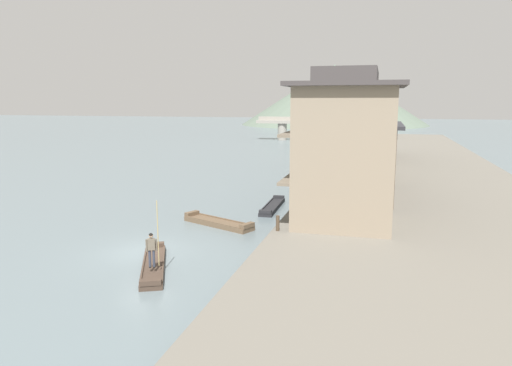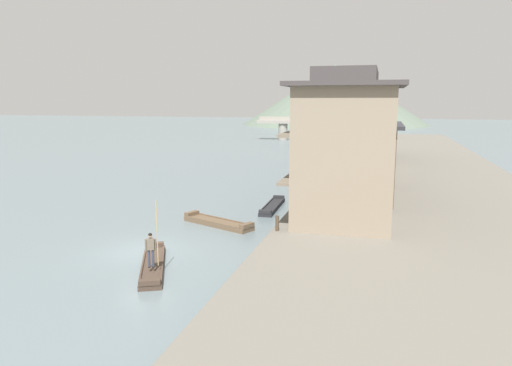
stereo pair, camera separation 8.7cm
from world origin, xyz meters
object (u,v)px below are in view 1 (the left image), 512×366
(boat_moored_far, at_px, (272,207))
(mooring_post_dock_mid, at_px, (300,198))
(boat_moored_second, at_px, (300,185))
(boatman_person, at_px, (152,246))
(house_waterfront_narrow, at_px, (363,127))
(house_waterfront_end, at_px, (365,131))
(house_waterfront_tall, at_px, (355,146))
(house_waterfront_second, at_px, (355,157))
(boat_foreground_poled, at_px, (154,265))
(boat_moored_third, at_px, (305,174))
(house_waterfront_far, at_px, (366,124))
(boat_moored_nearest, at_px, (218,223))
(stone_bridge, at_px, (321,125))
(house_waterfront_nearest, at_px, (345,149))
(mooring_post_dock_near, at_px, (278,223))

(boat_moored_far, height_order, mooring_post_dock_mid, mooring_post_dock_mid)
(boat_moored_second, relative_size, boat_moored_far, 0.93)
(boatman_person, height_order, boat_moored_far, boatman_person)
(boatman_person, bearing_deg, house_waterfront_narrow, 76.82)
(house_waterfront_end, bearing_deg, house_waterfront_tall, -89.96)
(house_waterfront_second, bearing_deg, boat_moored_second, 127.65)
(boat_foreground_poled, relative_size, house_waterfront_second, 0.66)
(boat_moored_third, height_order, house_waterfront_far, house_waterfront_far)
(boat_moored_nearest, relative_size, house_waterfront_narrow, 0.59)
(boat_moored_nearest, bearing_deg, house_waterfront_end, 78.70)
(boat_moored_third, height_order, stone_bridge, stone_bridge)
(boat_foreground_poled, xyz_separation_m, house_waterfront_far, (8.30, 38.52, 4.94))
(house_waterfront_narrow, bearing_deg, boatman_person, -103.18)
(boatman_person, relative_size, stone_bridge, 0.12)
(boatman_person, distance_m, house_waterfront_narrow, 33.81)
(boat_moored_third, distance_m, house_waterfront_far, 11.56)
(boat_moored_far, bearing_deg, boat_moored_third, 90.62)
(house_waterfront_second, bearing_deg, house_waterfront_nearest, -90.88)
(boat_moored_nearest, relative_size, house_waterfront_nearest, 0.59)
(boat_foreground_poled, distance_m, house_waterfront_narrow, 33.10)
(house_waterfront_tall, bearing_deg, house_waterfront_nearest, -88.90)
(boat_moored_second, height_order, house_waterfront_far, house_waterfront_far)
(house_waterfront_tall, distance_m, house_waterfront_narrow, 7.82)
(house_waterfront_far, height_order, house_waterfront_end, house_waterfront_far)
(boat_moored_second, height_order, boat_moored_far, boat_moored_second)
(house_waterfront_far, bearing_deg, house_waterfront_tall, -91.65)
(house_waterfront_nearest, bearing_deg, mooring_post_dock_near, -139.89)
(boat_moored_nearest, xyz_separation_m, boat_moored_second, (2.73, 14.51, 0.02))
(boat_moored_nearest, height_order, mooring_post_dock_near, mooring_post_dock_near)
(house_waterfront_far, xyz_separation_m, house_waterfront_end, (-0.43, 7.18, -1.31))
(boat_moored_third, relative_size, boat_moored_far, 0.99)
(boat_moored_far, height_order, house_waterfront_second, house_waterfront_second)
(mooring_post_dock_mid, relative_size, stone_bridge, 0.03)
(house_waterfront_nearest, relative_size, house_waterfront_second, 1.04)
(boat_moored_nearest, distance_m, boat_moored_second, 14.77)
(boat_moored_third, relative_size, house_waterfront_tall, 0.66)
(mooring_post_dock_near, bearing_deg, house_waterfront_nearest, 40.11)
(boat_moored_second, distance_m, house_waterfront_far, 17.44)
(boat_moored_third, bearing_deg, house_waterfront_far, 55.85)
(stone_bridge, bearing_deg, boat_foreground_poled, -88.75)
(boat_moored_nearest, relative_size, boat_moored_second, 1.01)
(boat_foreground_poled, xyz_separation_m, boat_moored_third, (2.44, 29.88, -0.03))
(boatman_person, xyz_separation_m, mooring_post_dock_near, (4.38, 6.19, -0.25))
(boat_moored_third, height_order, mooring_post_dock_near, mooring_post_dock_near)
(boat_moored_third, height_order, house_waterfront_end, house_waterfront_end)
(boatman_person, height_order, house_waterfront_second, house_waterfront_second)
(house_waterfront_narrow, relative_size, mooring_post_dock_near, 10.23)
(boat_moored_nearest, xyz_separation_m, boat_moored_far, (2.26, 5.53, -0.02))
(house_waterfront_nearest, distance_m, house_waterfront_far, 30.57)
(boat_moored_nearest, height_order, stone_bridge, stone_bridge)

